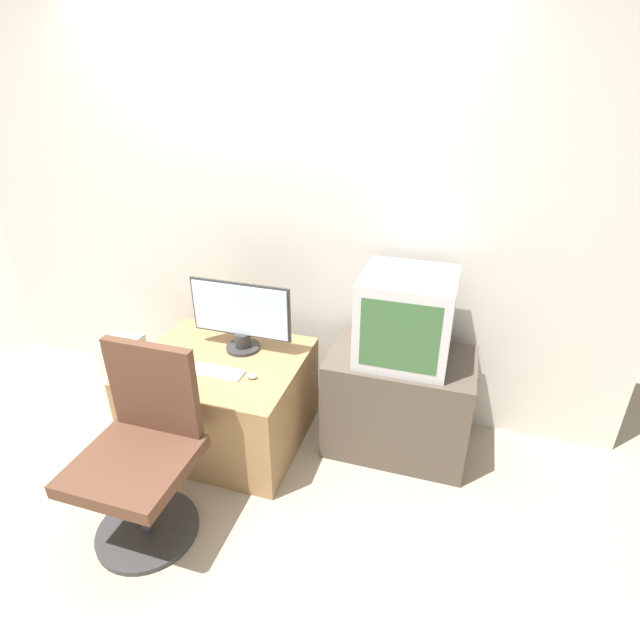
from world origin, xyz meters
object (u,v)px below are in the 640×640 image
keyboard (217,372)px  cardboard_box_lower (132,396)px  crt_tv (406,318)px  office_chair (142,457)px  mouse (252,376)px  main_monitor (241,316)px

keyboard → cardboard_box_lower: bearing=170.1°
crt_tv → office_chair: bearing=-138.4°
mouse → office_chair: size_ratio=0.06×
main_monitor → office_chair: 0.96m
keyboard → cardboard_box_lower: size_ratio=0.95×
crt_tv → cardboard_box_lower: bearing=-172.0°
mouse → crt_tv: 0.91m
main_monitor → mouse: main_monitor is taller
cardboard_box_lower → crt_tv: bearing=8.0°
office_chair → main_monitor: bearing=81.6°
keyboard → office_chair: bearing=-99.9°
mouse → crt_tv: bearing=25.2°
office_chair → crt_tv: bearing=41.6°
main_monitor → keyboard: size_ratio=2.04×
keyboard → mouse: 0.21m
cardboard_box_lower → main_monitor: bearing=11.9°
office_chair → cardboard_box_lower: (-0.64, 0.72, -0.28)m
crt_tv → office_chair: (-1.09, -0.96, -0.44)m
mouse → crt_tv: crt_tv is taller
main_monitor → crt_tv: size_ratio=1.25×
main_monitor → office_chair: (-0.13, -0.88, -0.35)m
mouse → main_monitor: bearing=122.8°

